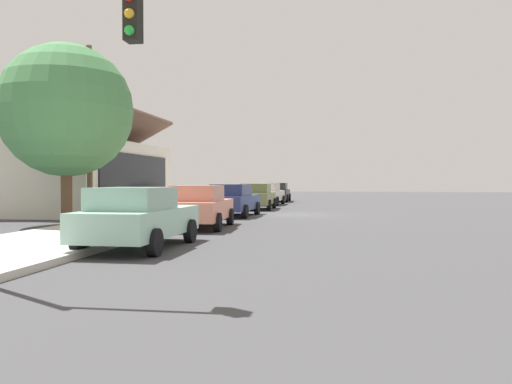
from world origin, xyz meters
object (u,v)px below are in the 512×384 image
at_px(car_navy, 233,200).
at_px(traffic_light_main, 43,74).
at_px(car_coral, 200,206).
at_px(car_ivory, 268,194).
at_px(car_olive, 257,196).
at_px(car_seafoam, 138,217).
at_px(fire_hydrant_red, 239,200).
at_px(utility_pole_wooden, 89,130).
at_px(shade_tree, 66,111).
at_px(car_charcoal, 278,192).

bearing_deg(car_navy, traffic_light_main, -176.31).
relative_size(car_coral, car_ivory, 0.97).
bearing_deg(car_coral, car_olive, -3.50).
height_order(car_seafoam, fire_hydrant_red, car_seafoam).
relative_size(utility_pole_wooden, fire_hydrant_red, 10.56).
height_order(car_ivory, shade_tree, shade_tree).
bearing_deg(car_charcoal, car_ivory, 178.40).
bearing_deg(car_ivory, car_navy, -177.71).
height_order(car_navy, shade_tree, shade_tree).
xyz_separation_m(car_ivory, utility_pole_wooden, (-17.01, 5.47, 3.11)).
bearing_deg(car_olive, traffic_light_main, 179.67).
bearing_deg(traffic_light_main, car_navy, 0.99).
bearing_deg(car_coral, utility_pole_wooden, 65.23).
bearing_deg(car_seafoam, car_charcoal, 0.60).
height_order(car_seafoam, traffic_light_main, traffic_light_main).
height_order(car_olive, fire_hydrant_red, car_olive).
distance_m(car_ivory, shade_tree, 19.80).
distance_m(car_charcoal, fire_hydrant_red, 9.77).
distance_m(car_seafoam, car_coral, 5.95).
bearing_deg(shade_tree, utility_pole_wooden, -7.18).
bearing_deg(car_coral, traffic_light_main, 178.68).
bearing_deg(car_navy, car_ivory, 2.17).
bearing_deg(car_charcoal, car_navy, 178.38).
bearing_deg(utility_pole_wooden, traffic_light_main, -156.64).
bearing_deg(car_olive, fire_hydrant_red, 30.32).
bearing_deg(utility_pole_wooden, car_ivory, -17.84).
bearing_deg(car_ivory, car_olive, -176.36).
bearing_deg(utility_pole_wooden, car_seafoam, -146.74).
xyz_separation_m(utility_pole_wooden, fire_hydrant_red, (13.42, -4.00, -3.43)).
xyz_separation_m(car_ivory, car_charcoal, (6.06, -0.05, -0.00)).
xyz_separation_m(car_coral, shade_tree, (0.59, 5.59, 3.72)).
distance_m(car_seafoam, fire_hydrant_red, 21.60).
bearing_deg(car_ivory, traffic_light_main, -176.83).
height_order(car_olive, shade_tree, shade_tree).
height_order(car_seafoam, car_coral, same).
xyz_separation_m(car_coral, car_navy, (6.58, 0.03, 0.00)).
bearing_deg(fire_hydrant_red, utility_pole_wooden, 163.41).
distance_m(car_ivory, car_charcoal, 6.06).
bearing_deg(car_seafoam, car_olive, 0.26).
height_order(shade_tree, utility_pole_wooden, utility_pole_wooden).
bearing_deg(fire_hydrant_red, car_ivory, -22.34).
relative_size(car_olive, traffic_light_main, 0.87).
bearing_deg(car_ivory, fire_hydrant_red, 160.48).
distance_m(car_seafoam, traffic_light_main, 5.66).
bearing_deg(car_ivory, car_seafoam, -177.51).
bearing_deg(car_charcoal, traffic_light_main, 179.11).
relative_size(car_olive, utility_pole_wooden, 0.60).
bearing_deg(traffic_light_main, car_olive, 0.23).
distance_m(traffic_light_main, utility_pole_wooden, 14.28).
distance_m(car_charcoal, traffic_light_main, 36.28).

